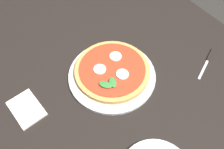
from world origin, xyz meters
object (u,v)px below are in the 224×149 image
(serving_tray, at_px, (112,75))
(knife, at_px, (208,59))
(dining_table, at_px, (107,70))
(pizza, at_px, (112,70))
(napkin, at_px, (26,109))

(serving_tray, xyz_separation_m, knife, (0.15, 0.36, -0.00))
(dining_table, distance_m, pizza, 0.14)
(serving_tray, relative_size, pizza, 1.16)
(pizza, height_order, napkin, pizza)
(serving_tray, height_order, napkin, serving_tray)
(knife, bearing_deg, napkin, -106.70)
(pizza, relative_size, knife, 1.72)
(dining_table, height_order, napkin, napkin)
(napkin, bearing_deg, dining_table, 95.95)
(dining_table, bearing_deg, knife, 53.44)
(dining_table, distance_m, knife, 0.41)
(napkin, bearing_deg, serving_tray, 80.80)
(dining_table, relative_size, napkin, 11.05)
(pizza, bearing_deg, serving_tray, -38.17)
(pizza, distance_m, knife, 0.39)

